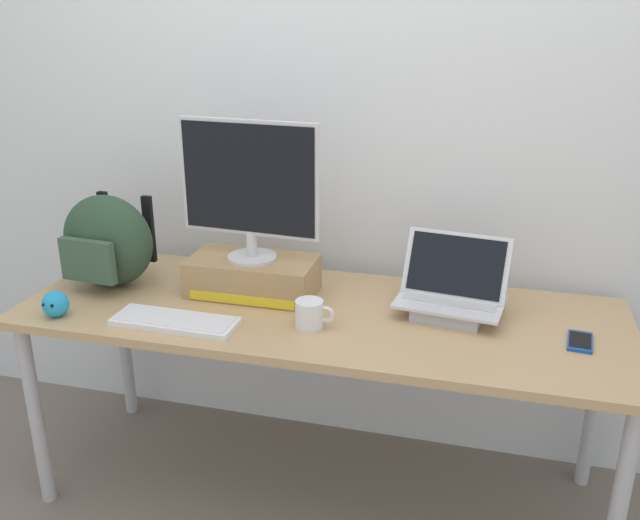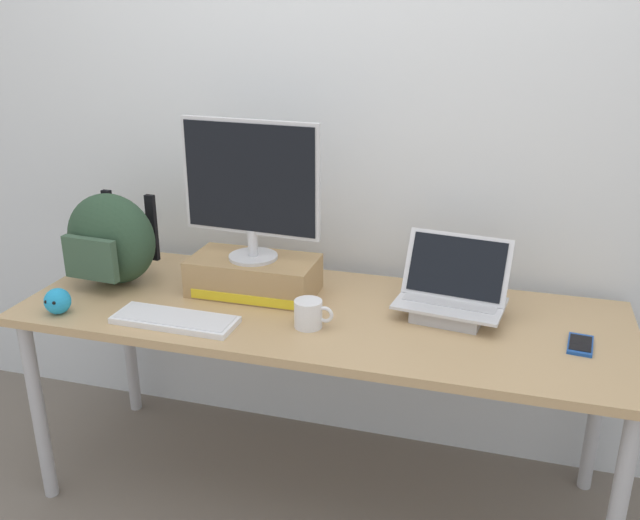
% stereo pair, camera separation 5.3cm
% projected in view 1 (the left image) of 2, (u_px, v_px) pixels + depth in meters
% --- Properties ---
extents(ground_plane, '(20.00, 20.00, 0.00)m').
position_uv_depth(ground_plane, '(320.00, 490.00, 2.56)').
color(ground_plane, '#70665B').
extents(back_wall, '(7.00, 0.10, 2.60)m').
position_uv_depth(back_wall, '(352.00, 124.00, 2.52)').
color(back_wall, silver).
rests_on(back_wall, ground).
extents(desk, '(2.04, 0.72, 0.75)m').
position_uv_depth(desk, '(320.00, 328.00, 2.32)').
color(desk, tan).
rests_on(desk, ground).
extents(toner_box_yellow, '(0.45, 0.24, 0.13)m').
position_uv_depth(toner_box_yellow, '(253.00, 276.00, 2.41)').
color(toner_box_yellow, '#A88456').
rests_on(toner_box_yellow, desk).
extents(desktop_monitor, '(0.50, 0.17, 0.49)m').
position_uv_depth(desktop_monitor, '(249.00, 186.00, 2.29)').
color(desktop_monitor, silver).
rests_on(desktop_monitor, toner_box_yellow).
extents(open_laptop, '(0.37, 0.27, 0.26)m').
position_uv_depth(open_laptop, '(451.00, 299.00, 2.24)').
color(open_laptop, '#ADADB2').
rests_on(open_laptop, desk).
extents(external_keyboard, '(0.41, 0.15, 0.02)m').
position_uv_depth(external_keyboard, '(175.00, 321.00, 2.18)').
color(external_keyboard, white).
rests_on(external_keyboard, desk).
extents(messenger_backpack, '(0.36, 0.29, 0.34)m').
position_uv_depth(messenger_backpack, '(108.00, 241.00, 2.45)').
color(messenger_backpack, '#28422D').
rests_on(messenger_backpack, desk).
extents(coffee_mug, '(0.13, 0.09, 0.09)m').
position_uv_depth(coffee_mug, '(309.00, 314.00, 2.16)').
color(coffee_mug, silver).
rests_on(coffee_mug, desk).
extents(cell_phone, '(0.09, 0.14, 0.01)m').
position_uv_depth(cell_phone, '(580.00, 341.00, 2.07)').
color(cell_phone, '#19479E').
rests_on(cell_phone, desk).
extents(plush_toy, '(0.09, 0.09, 0.09)m').
position_uv_depth(plush_toy, '(55.00, 304.00, 2.23)').
color(plush_toy, '#2393CC').
rests_on(plush_toy, desk).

